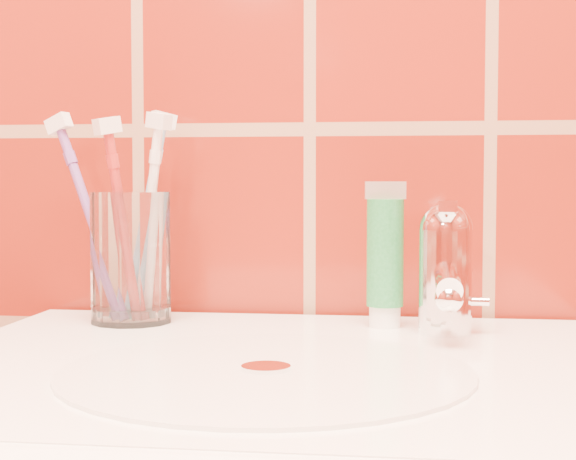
# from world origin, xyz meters

# --- Properties ---
(glass_tumbler) EXTENTS (0.10, 0.10, 0.13)m
(glass_tumbler) POSITION_xyz_m (-0.17, 1.12, 0.91)
(glass_tumbler) COLOR white
(glass_tumbler) RESTS_ON pedestal_sink
(toothpaste_tube) EXTENTS (0.04, 0.03, 0.14)m
(toothpaste_tube) POSITION_xyz_m (0.08, 1.12, 0.91)
(toothpaste_tube) COLOR white
(toothpaste_tube) RESTS_ON pedestal_sink
(faucet) EXTENTS (0.05, 0.11, 0.12)m
(faucet) POSITION_xyz_m (0.14, 1.09, 0.91)
(faucet) COLOR white
(faucet) RESTS_ON pedestal_sink
(toothbrush_0) EXTENTS (0.09, 0.08, 0.21)m
(toothbrush_0) POSITION_xyz_m (-0.15, 1.12, 0.95)
(toothbrush_0) COLOR white
(toothbrush_0) RESTS_ON glass_tumbler
(toothbrush_1) EXTENTS (0.10, 0.10, 0.22)m
(toothbrush_1) POSITION_xyz_m (-0.16, 1.14, 0.95)
(toothbrush_1) COLOR #7BB6DC
(toothbrush_1) RESTS_ON glass_tumbler
(toothbrush_2) EXTENTS (0.15, 0.13, 0.21)m
(toothbrush_2) POSITION_xyz_m (-0.21, 1.12, 0.95)
(toothbrush_2) COLOR #6E4594
(toothbrush_2) RESTS_ON glass_tumbler
(toothbrush_3) EXTENTS (0.09, 0.09, 0.21)m
(toothbrush_3) POSITION_xyz_m (-0.17, 1.10, 0.95)
(toothbrush_3) COLOR #A32623
(toothbrush_3) RESTS_ON glass_tumbler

